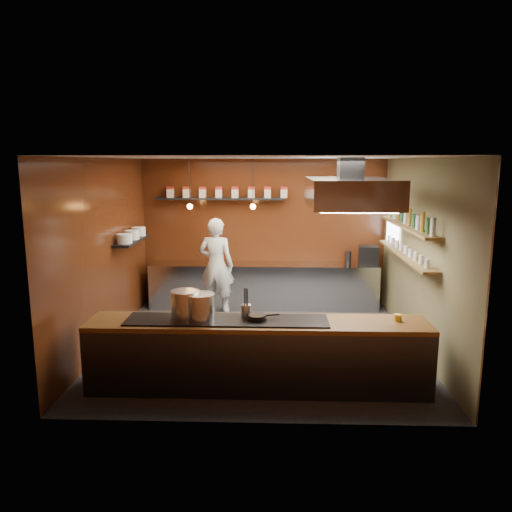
{
  "coord_description": "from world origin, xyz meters",
  "views": [
    {
      "loc": [
        0.19,
        -7.74,
        2.93
      ],
      "look_at": [
        -0.09,
        0.4,
        1.39
      ],
      "focal_mm": 35.0,
      "sensor_mm": 36.0,
      "label": 1
    }
  ],
  "objects_px": {
    "espresso_machine": "(369,256)",
    "stockpot_small": "(201,307)",
    "extractor_hood": "(350,192)",
    "stockpot_large": "(185,304)",
    "chef": "(216,265)"
  },
  "relations": [
    {
      "from": "extractor_hood",
      "to": "stockpot_small",
      "type": "relative_size",
      "value": 5.58
    },
    {
      "from": "extractor_hood",
      "to": "stockpot_small",
      "type": "distance_m",
      "value": 2.75
    },
    {
      "from": "stockpot_small",
      "to": "espresso_machine",
      "type": "xyz_separation_m",
      "value": [
        2.83,
        3.74,
        -0.02
      ]
    },
    {
      "from": "chef",
      "to": "espresso_machine",
      "type": "bearing_deg",
      "value": -163.03
    },
    {
      "from": "espresso_machine",
      "to": "stockpot_small",
      "type": "bearing_deg",
      "value": -118.92
    },
    {
      "from": "extractor_hood",
      "to": "stockpot_large",
      "type": "xyz_separation_m",
      "value": [
        -2.25,
        -1.14,
        -1.39
      ]
    },
    {
      "from": "chef",
      "to": "stockpot_small",
      "type": "bearing_deg",
      "value": 103.82
    },
    {
      "from": "stockpot_large",
      "to": "chef",
      "type": "height_order",
      "value": "chef"
    },
    {
      "from": "extractor_hood",
      "to": "stockpot_small",
      "type": "height_order",
      "value": "extractor_hood"
    },
    {
      "from": "stockpot_large",
      "to": "stockpot_small",
      "type": "bearing_deg",
      "value": -17.78
    },
    {
      "from": "stockpot_large",
      "to": "chef",
      "type": "distance_m",
      "value": 3.33
    },
    {
      "from": "stockpot_large",
      "to": "espresso_machine",
      "type": "height_order",
      "value": "stockpot_large"
    },
    {
      "from": "stockpot_small",
      "to": "chef",
      "type": "xyz_separation_m",
      "value": [
        -0.19,
        3.4,
        -0.17
      ]
    },
    {
      "from": "espresso_machine",
      "to": "extractor_hood",
      "type": "bearing_deg",
      "value": -99.33
    },
    {
      "from": "stockpot_large",
      "to": "extractor_hood",
      "type": "bearing_deg",
      "value": 26.84
    }
  ]
}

